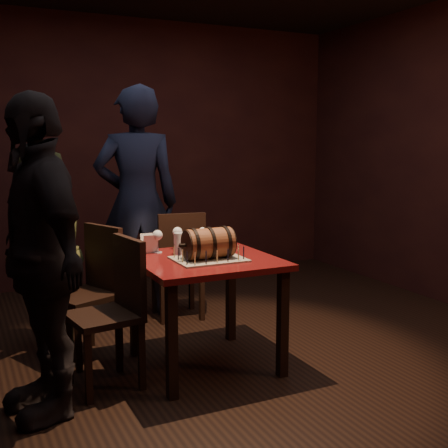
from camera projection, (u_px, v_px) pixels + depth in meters
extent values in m
plane|color=black|center=(221.00, 358.00, 3.97)|extent=(5.00, 5.00, 0.00)
cube|color=black|center=(121.00, 152.00, 5.99)|extent=(5.00, 0.04, 2.80)
cube|color=#530D0F|center=(205.00, 261.00, 3.74)|extent=(0.90, 0.90, 0.04)
cube|color=black|center=(172.00, 342.00, 3.29)|extent=(0.06, 0.06, 0.71)
cube|color=black|center=(283.00, 324.00, 3.62)|extent=(0.06, 0.06, 0.71)
cube|color=black|center=(135.00, 307.00, 3.97)|extent=(0.06, 0.06, 0.71)
cube|color=black|center=(231.00, 295.00, 4.29)|extent=(0.06, 0.06, 0.71)
cube|color=gray|center=(209.00, 259.00, 3.67)|extent=(0.45, 0.35, 0.01)
cylinder|color=brown|center=(209.00, 243.00, 3.65)|extent=(0.30, 0.20, 0.20)
cylinder|color=black|center=(193.00, 245.00, 3.60)|extent=(0.02, 0.22, 0.22)
cylinder|color=black|center=(209.00, 243.00, 3.65)|extent=(0.02, 0.22, 0.22)
cylinder|color=black|center=(224.00, 242.00, 3.70)|extent=(0.02, 0.22, 0.22)
cylinder|color=black|center=(187.00, 245.00, 3.58)|extent=(0.01, 0.19, 0.19)
cylinder|color=black|center=(230.00, 241.00, 3.72)|extent=(0.01, 0.19, 0.19)
cylinder|color=black|center=(184.00, 245.00, 3.58)|extent=(0.04, 0.02, 0.02)
sphere|color=black|center=(181.00, 246.00, 3.57)|extent=(0.03, 0.03, 0.03)
cylinder|color=#E2CC87|center=(195.00, 259.00, 3.46)|extent=(0.01, 0.01, 0.08)
cylinder|color=black|center=(195.00, 252.00, 3.46)|extent=(0.00, 0.00, 0.01)
cylinder|color=black|center=(206.00, 258.00, 3.49)|extent=(0.01, 0.01, 0.08)
cylinder|color=black|center=(206.00, 250.00, 3.49)|extent=(0.00, 0.00, 0.01)
cylinder|color=#E2CC87|center=(217.00, 257.00, 3.53)|extent=(0.01, 0.01, 0.08)
cylinder|color=black|center=(217.00, 249.00, 3.52)|extent=(0.00, 0.00, 0.01)
cylinder|color=black|center=(228.00, 255.00, 3.56)|extent=(0.01, 0.01, 0.08)
cylinder|color=black|center=(228.00, 248.00, 3.55)|extent=(0.00, 0.00, 0.01)
cylinder|color=#E2CC87|center=(239.00, 254.00, 3.59)|extent=(0.01, 0.01, 0.08)
cylinder|color=black|center=(239.00, 248.00, 3.58)|extent=(0.00, 0.00, 0.01)
cylinder|color=black|center=(244.00, 253.00, 3.64)|extent=(0.01, 0.01, 0.08)
cylinder|color=black|center=(244.00, 246.00, 3.63)|extent=(0.00, 0.00, 0.01)
cylinder|color=#E2CC87|center=(238.00, 251.00, 3.70)|extent=(0.01, 0.01, 0.08)
cylinder|color=black|center=(238.00, 244.00, 3.70)|extent=(0.00, 0.00, 0.01)
cylinder|color=black|center=(233.00, 249.00, 3.77)|extent=(0.01, 0.01, 0.08)
cylinder|color=black|center=(233.00, 242.00, 3.76)|extent=(0.00, 0.00, 0.01)
cylinder|color=#E2CC87|center=(228.00, 247.00, 3.84)|extent=(0.01, 0.01, 0.08)
cylinder|color=black|center=(228.00, 241.00, 3.83)|extent=(0.00, 0.00, 0.01)
cylinder|color=black|center=(221.00, 247.00, 3.86)|extent=(0.01, 0.01, 0.08)
cylinder|color=black|center=(221.00, 240.00, 3.85)|extent=(0.00, 0.00, 0.01)
cylinder|color=#E2CC87|center=(211.00, 247.00, 3.82)|extent=(0.01, 0.01, 0.08)
cylinder|color=black|center=(211.00, 241.00, 3.82)|extent=(0.00, 0.00, 0.01)
cylinder|color=black|center=(201.00, 248.00, 3.79)|extent=(0.01, 0.01, 0.08)
cylinder|color=black|center=(201.00, 242.00, 3.78)|extent=(0.00, 0.00, 0.01)
cylinder|color=#E2CC87|center=(190.00, 249.00, 3.76)|extent=(0.01, 0.01, 0.08)
cylinder|color=black|center=(190.00, 243.00, 3.75)|extent=(0.00, 0.00, 0.01)
cylinder|color=black|center=(180.00, 250.00, 3.73)|extent=(0.01, 0.01, 0.08)
cylinder|color=black|center=(180.00, 244.00, 3.72)|extent=(0.00, 0.00, 0.01)
cylinder|color=#E2CC87|center=(174.00, 252.00, 3.68)|extent=(0.01, 0.01, 0.08)
cylinder|color=black|center=(174.00, 245.00, 3.68)|extent=(0.00, 0.00, 0.01)
cylinder|color=black|center=(178.00, 254.00, 3.62)|extent=(0.01, 0.01, 0.08)
cylinder|color=black|center=(178.00, 247.00, 3.61)|extent=(0.00, 0.00, 0.01)
cylinder|color=#E2CC87|center=(183.00, 256.00, 3.55)|extent=(0.01, 0.01, 0.08)
cylinder|color=black|center=(182.00, 249.00, 3.54)|extent=(0.00, 0.00, 0.01)
cylinder|color=black|center=(187.00, 258.00, 3.48)|extent=(0.01, 0.01, 0.08)
cylinder|color=black|center=(187.00, 251.00, 3.47)|extent=(0.00, 0.00, 0.01)
cylinder|color=silver|center=(158.00, 252.00, 3.90)|extent=(0.06, 0.06, 0.01)
cylinder|color=silver|center=(158.00, 246.00, 3.89)|extent=(0.01, 0.01, 0.09)
sphere|color=silver|center=(157.00, 235.00, 3.88)|extent=(0.07, 0.07, 0.07)
sphere|color=#591114|center=(158.00, 236.00, 3.88)|extent=(0.05, 0.05, 0.05)
cylinder|color=silver|center=(178.00, 249.00, 4.03)|extent=(0.06, 0.06, 0.01)
cylinder|color=silver|center=(178.00, 242.00, 4.03)|extent=(0.01, 0.01, 0.09)
sphere|color=silver|center=(177.00, 232.00, 4.02)|extent=(0.07, 0.07, 0.07)
cylinder|color=silver|center=(203.00, 249.00, 4.02)|extent=(0.06, 0.06, 0.01)
cylinder|color=silver|center=(203.00, 243.00, 4.02)|extent=(0.01, 0.01, 0.09)
sphere|color=silver|center=(203.00, 232.00, 4.00)|extent=(0.07, 0.07, 0.07)
sphere|color=#BF594C|center=(203.00, 233.00, 4.01)|extent=(0.05, 0.05, 0.05)
cylinder|color=silver|center=(179.00, 244.00, 3.84)|extent=(0.07, 0.07, 0.15)
cylinder|color=#9E5414|center=(179.00, 246.00, 3.84)|extent=(0.06, 0.06, 0.11)
cylinder|color=white|center=(179.00, 237.00, 3.83)|extent=(0.06, 0.06, 0.02)
cube|color=black|center=(177.00, 266.00, 4.85)|extent=(0.45, 0.45, 0.04)
cube|color=black|center=(191.00, 286.00, 5.09)|extent=(0.04, 0.04, 0.43)
cube|color=black|center=(154.00, 289.00, 4.99)|extent=(0.04, 0.04, 0.43)
cube|color=black|center=(202.00, 296.00, 4.77)|extent=(0.04, 0.04, 0.43)
cube|color=black|center=(163.00, 299.00, 4.67)|extent=(0.04, 0.04, 0.43)
cube|color=black|center=(182.00, 241.00, 4.64)|extent=(0.40, 0.09, 0.46)
cube|color=black|center=(84.00, 296.00, 3.90)|extent=(0.52, 0.52, 0.04)
cube|color=black|center=(50.00, 329.00, 3.93)|extent=(0.04, 0.04, 0.43)
cube|color=black|center=(78.00, 341.00, 3.70)|extent=(0.04, 0.04, 0.43)
cube|color=black|center=(91.00, 318.00, 4.18)|extent=(0.04, 0.04, 0.43)
cube|color=black|center=(119.00, 328.00, 3.95)|extent=(0.04, 0.04, 0.43)
cube|color=black|center=(104.00, 257.00, 4.00)|extent=(0.19, 0.38, 0.46)
cube|color=black|center=(103.00, 317.00, 3.45)|extent=(0.46, 0.46, 0.04)
cube|color=black|center=(69.00, 351.00, 3.53)|extent=(0.04, 0.04, 0.43)
cube|color=black|center=(88.00, 369.00, 3.25)|extent=(0.04, 0.04, 0.43)
cube|color=black|center=(119.00, 340.00, 3.72)|extent=(0.04, 0.04, 0.43)
cube|color=black|center=(142.00, 356.00, 3.44)|extent=(0.04, 0.04, 0.43)
cube|color=black|center=(129.00, 274.00, 3.51)|extent=(0.10, 0.40, 0.46)
imported|color=black|center=(137.00, 203.00, 4.82)|extent=(0.80, 0.61, 1.98)
imported|color=#414422|center=(45.00, 252.00, 4.02)|extent=(0.65, 0.78, 1.46)
imported|color=black|center=(40.00, 257.00, 3.07)|extent=(0.60, 1.10, 1.79)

